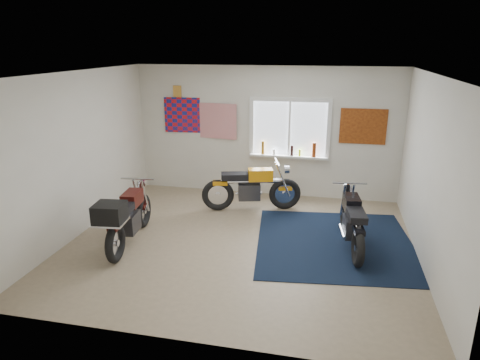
% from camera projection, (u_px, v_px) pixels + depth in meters
% --- Properties ---
extents(ground, '(5.50, 5.50, 0.00)m').
position_uv_depth(ground, '(240.00, 243.00, 6.99)').
color(ground, '#9E896B').
rests_on(ground, ground).
extents(room_shell, '(5.50, 5.50, 5.50)m').
position_uv_depth(room_shell, '(240.00, 145.00, 6.50)').
color(room_shell, white).
rests_on(room_shell, ground).
extents(navy_rug, '(2.78, 2.87, 0.01)m').
position_uv_depth(navy_rug, '(335.00, 243.00, 6.99)').
color(navy_rug, black).
rests_on(navy_rug, ground).
extents(window_assembly, '(1.66, 0.17, 1.26)m').
position_uv_depth(window_assembly, '(289.00, 133.00, 8.78)').
color(window_assembly, white).
rests_on(window_assembly, room_shell).
extents(oil_bottles, '(1.14, 0.09, 0.30)m').
position_uv_depth(oil_bottles, '(293.00, 150.00, 8.80)').
color(oil_bottles, '#895714').
rests_on(oil_bottles, window_assembly).
extents(flag_display, '(1.60, 0.10, 1.17)m').
position_uv_depth(flag_display, '(177.00, 91.00, 9.03)').
color(flag_display, red).
rests_on(flag_display, room_shell).
extents(triumph_poster, '(0.90, 0.03, 0.70)m').
position_uv_depth(triumph_poster, '(363.00, 126.00, 8.44)').
color(triumph_poster, '#A54C14').
rests_on(triumph_poster, room_shell).
extents(yellow_triumph, '(1.90, 0.73, 0.97)m').
position_uv_depth(yellow_triumph, '(251.00, 189.00, 8.28)').
color(yellow_triumph, black).
rests_on(yellow_triumph, ground).
extents(black_chrome_bike, '(0.56, 1.83, 0.94)m').
position_uv_depth(black_chrome_bike, '(352.00, 223.00, 6.75)').
color(black_chrome_bike, black).
rests_on(black_chrome_bike, navy_rug).
extents(maroon_tourer, '(0.65, 1.90, 0.96)m').
position_uv_depth(maroon_tourer, '(126.00, 217.00, 6.72)').
color(maroon_tourer, black).
rests_on(maroon_tourer, ground).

